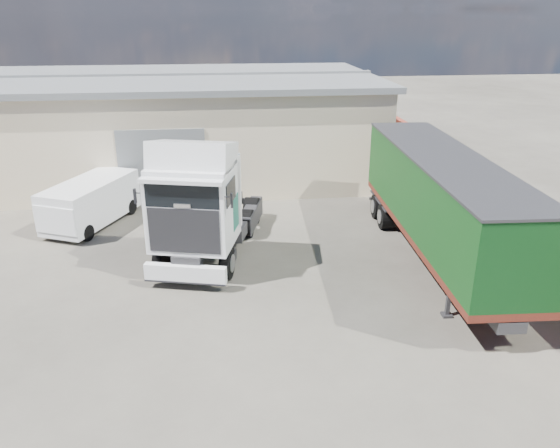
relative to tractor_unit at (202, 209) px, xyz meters
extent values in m
plane|color=#292621|center=(0.09, -3.58, -2.01)|extent=(120.00, 120.00, 0.00)
cube|color=beige|center=(-5.91, 12.42, 0.49)|extent=(30.00, 12.00, 5.00)
cube|color=#5C5F61|center=(-5.91, 12.42, 3.14)|extent=(30.60, 12.60, 0.30)
cube|color=#5C5F61|center=(-1.91, 6.40, -0.21)|extent=(4.00, 0.08, 3.60)
cube|color=#5C5F61|center=(-5.91, 12.42, 3.34)|extent=(30.60, 0.40, 0.15)
cube|color=brown|center=(11.59, 2.42, -0.76)|extent=(0.35, 26.00, 2.50)
cylinder|color=black|center=(-0.32, -1.25, -1.44)|extent=(2.84, 1.76, 1.14)
cylinder|color=black|center=(0.61, 2.38, -1.44)|extent=(2.89, 1.77, 1.14)
cylinder|color=black|center=(0.99, 3.83, -1.44)|extent=(2.89, 1.77, 1.14)
cube|color=#2D2D30|center=(0.32, 1.24, -1.05)|extent=(2.70, 7.09, 0.32)
cube|color=silver|center=(-0.58, -2.24, -1.42)|extent=(2.71, 0.94, 0.59)
cube|color=silver|center=(-0.23, -0.89, 0.43)|extent=(3.21, 3.06, 2.63)
cube|color=black|center=(-0.54, -2.08, 0.02)|extent=(2.30, 0.65, 1.50)
cube|color=black|center=(-0.53, -2.06, 1.20)|extent=(2.35, 0.66, 0.80)
cube|color=silver|center=(-0.18, -0.68, 2.11)|extent=(3.09, 2.68, 1.31)
cube|color=#0B5242|center=(-1.43, -0.14, 0.13)|extent=(0.21, 0.78, 1.18)
cube|color=#0B5242|center=(1.18, -0.81, 0.13)|extent=(0.21, 0.78, 1.18)
cylinder|color=#2D2D30|center=(0.67, 2.59, -0.82)|extent=(1.44, 1.44, 0.13)
cube|color=#2D2D30|center=(7.31, -4.86, -1.47)|extent=(0.31, 0.31, 1.09)
cube|color=#2D2D30|center=(9.09, -4.95, -1.47)|extent=(0.31, 0.31, 1.09)
cylinder|color=black|center=(8.61, 2.86, -1.49)|extent=(2.58, 1.18, 1.05)
cube|color=#2D2D30|center=(8.40, -1.14, -1.12)|extent=(1.41, 11.91, 0.35)
cube|color=#5E2115|center=(8.40, -1.14, -0.79)|extent=(3.09, 12.00, 0.24)
cube|color=black|center=(8.40, -1.14, 0.61)|extent=(3.09, 12.00, 2.58)
cube|color=#2D2D30|center=(8.40, -1.14, 1.92)|extent=(3.16, 12.06, 0.08)
cylinder|color=black|center=(-5.46, 2.76, -1.68)|extent=(2.03, 1.40, 0.66)
cylinder|color=black|center=(-4.14, 5.70, -1.68)|extent=(2.03, 1.40, 0.66)
cube|color=silver|center=(-4.80, 4.23, -0.95)|extent=(3.65, 5.01, 1.71)
cube|color=silver|center=(-5.58, 2.49, -1.00)|extent=(2.07, 1.59, 1.11)
cube|color=black|center=(-5.50, 2.67, -0.45)|extent=(1.64, 0.80, 0.60)
camera|label=1|loc=(0.61, -18.48, 6.65)|focal=35.00mm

